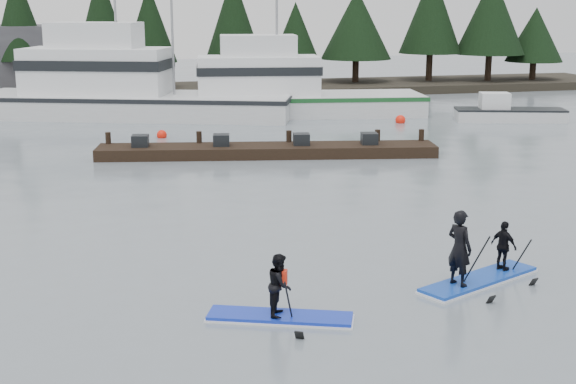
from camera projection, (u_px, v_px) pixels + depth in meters
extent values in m
plane|color=gray|center=(352.00, 297.00, 18.34)|extent=(160.00, 160.00, 0.00)
cube|color=#2D281E|center=(166.00, 91.00, 57.89)|extent=(70.00, 8.00, 0.60)
cube|color=silver|center=(135.00, 115.00, 47.22)|extent=(19.01, 11.13, 2.45)
cube|color=white|center=(97.00, 71.00, 46.85)|extent=(9.03, 6.30, 2.65)
cylinder|color=gray|center=(116.00, 26.00, 46.12)|extent=(0.14, 0.14, 7.84)
cube|color=silver|center=(290.00, 113.00, 48.10)|extent=(16.25, 6.81, 2.25)
cube|color=white|center=(258.00, 75.00, 47.40)|extent=(7.49, 4.26, 2.25)
cylinder|color=gray|center=(277.00, 35.00, 46.96)|extent=(0.14, 0.14, 6.95)
cube|color=silver|center=(510.00, 115.00, 45.44)|extent=(6.30, 3.50, 0.70)
cube|color=black|center=(267.00, 151.00, 35.09)|extent=(14.87, 4.67, 0.49)
sphere|color=#FB1E0C|center=(400.00, 123.00, 44.85)|extent=(0.57, 0.57, 0.57)
sphere|color=#FB1E0C|center=(162.00, 138.00, 39.95)|extent=(0.50, 0.50, 0.50)
cube|color=#142EBF|center=(280.00, 317.00, 17.04)|extent=(3.13, 1.83, 0.12)
imported|color=black|center=(280.00, 285.00, 16.88)|extent=(0.71, 0.79, 1.34)
cube|color=#FF2D15|center=(280.00, 277.00, 16.84)|extent=(0.35, 0.30, 0.32)
cylinder|color=black|center=(290.00, 309.00, 16.74)|extent=(0.48, 0.80, 1.52)
cube|color=#123FAE|center=(479.00, 280.00, 19.30)|extent=(3.52, 2.20, 0.12)
imported|color=black|center=(459.00, 248.00, 18.59)|extent=(0.67, 0.78, 1.81)
cylinder|color=black|center=(473.00, 266.00, 18.68)|extent=(0.32, 0.96, 1.68)
imported|color=black|center=(504.00, 246.00, 19.69)|extent=(0.58, 0.79, 1.24)
cylinder|color=black|center=(516.00, 264.00, 19.78)|extent=(0.29, 0.85, 1.49)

